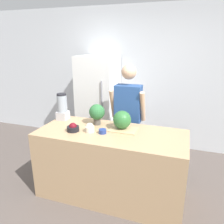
{
  "coord_description": "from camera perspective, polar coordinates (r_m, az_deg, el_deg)",
  "views": [
    {
      "loc": [
        0.82,
        -1.97,
        1.94
      ],
      "look_at": [
        0.0,
        0.44,
        1.14
      ],
      "focal_mm": 35.0,
      "sensor_mm": 36.0,
      "label": 1
    }
  ],
  "objects": [
    {
      "name": "counter_island",
      "position": [
        2.91,
        -0.26,
        -13.35
      ],
      "size": [
        1.85,
        0.79,
        0.89
      ],
      "color": "tan",
      "rests_on": "ground_plane"
    },
    {
      "name": "bowl_cream",
      "position": [
        2.72,
        -5.84,
        -4.16
      ],
      "size": [
        0.11,
        0.11,
        0.12
      ],
      "color": "beige",
      "rests_on": "counter_island"
    },
    {
      "name": "bowl_small_blue",
      "position": [
        2.67,
        -2.49,
        -5.06
      ],
      "size": [
        0.09,
        0.09,
        0.05
      ],
      "color": "navy",
      "rests_on": "counter_island"
    },
    {
      "name": "cutting_board",
      "position": [
        2.78,
        3.07,
        -4.6
      ],
      "size": [
        0.34,
        0.25,
        0.01
      ],
      "color": "tan",
      "rests_on": "counter_island"
    },
    {
      "name": "refrigerator",
      "position": [
        4.16,
        -3.59,
        2.54
      ],
      "size": [
        0.68,
        0.68,
        1.73
      ],
      "color": "white",
      "rests_on": "ground_plane"
    },
    {
      "name": "bowl_cherries",
      "position": [
        2.77,
        -10.16,
        -4.11
      ],
      "size": [
        0.15,
        0.15,
        0.11
      ],
      "color": "black",
      "rests_on": "counter_island"
    },
    {
      "name": "wall_back",
      "position": [
        4.22,
        7.51,
        8.68
      ],
      "size": [
        8.0,
        0.06,
        2.6
      ],
      "color": "silver",
      "rests_on": "ground_plane"
    },
    {
      "name": "blender",
      "position": [
        3.18,
        -12.84,
        1.24
      ],
      "size": [
        0.15,
        0.15,
        0.38
      ],
      "color": "#B7B7BC",
      "rests_on": "counter_island"
    },
    {
      "name": "watermelon",
      "position": [
        2.76,
        2.65,
        -2.04
      ],
      "size": [
        0.23,
        0.23,
        0.23
      ],
      "color": "#2D6B33",
      "rests_on": "cutting_board"
    },
    {
      "name": "person",
      "position": [
        3.31,
        4.16,
        -1.6
      ],
      "size": [
        0.52,
        0.26,
        1.66
      ],
      "color": "#333338",
      "rests_on": "ground_plane"
    },
    {
      "name": "potted_plant",
      "position": [
        2.92,
        -3.95,
        -0.16
      ],
      "size": [
        0.21,
        0.21,
        0.28
      ],
      "color": "#514C47",
      "rests_on": "counter_island"
    },
    {
      "name": "ground_plane",
      "position": [
        2.88,
        -3.08,
        -24.8
      ],
      "size": [
        14.0,
        14.0,
        0.0
      ],
      "primitive_type": "plane",
      "color": "#564C47"
    }
  ]
}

